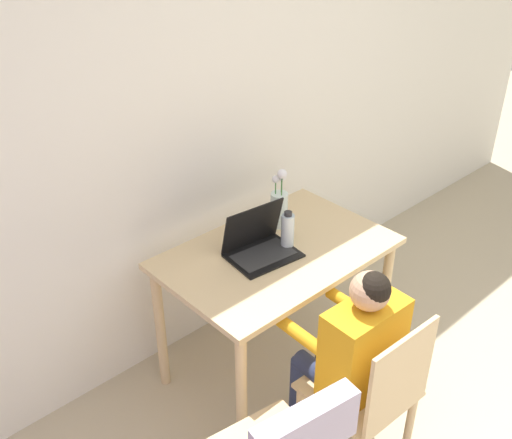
{
  "coord_description": "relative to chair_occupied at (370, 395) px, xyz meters",
  "views": [
    {
      "loc": [
        -1.73,
        -0.0,
        2.34
      ],
      "look_at": [
        -0.13,
        1.74,
        0.93
      ],
      "focal_mm": 42.0,
      "sensor_mm": 36.0,
      "label": 1
    }
  ],
  "objects": [
    {
      "name": "laptop",
      "position": [
        0.07,
        0.75,
        0.36
      ],
      "size": [
        0.35,
        0.27,
        0.24
      ],
      "rotation": [
        0.0,
        0.0,
        -0.11
      ],
      "color": "black",
      "rests_on": "dining_table"
    },
    {
      "name": "dining_table",
      "position": [
        0.15,
        0.71,
        0.2
      ],
      "size": [
        1.1,
        0.71,
        0.75
      ],
      "color": "#D6B784",
      "rests_on": "ground_plane"
    },
    {
      "name": "flower_vase",
      "position": [
        0.31,
        0.87,
        0.43
      ],
      "size": [
        0.09,
        0.09,
        0.33
      ],
      "color": "silver",
      "rests_on": "dining_table"
    },
    {
      "name": "wall_back",
      "position": [
        0.19,
        1.25,
        0.81
      ],
      "size": [
        6.4,
        0.05,
        2.5
      ],
      "color": "white",
      "rests_on": "ground_plane"
    },
    {
      "name": "person_seated",
      "position": [
        0.0,
        0.11,
        0.19
      ],
      "size": [
        0.37,
        0.43,
        1.03
      ],
      "rotation": [
        0.0,
        0.0,
        3.1
      ],
      "color": "orange",
      "rests_on": "ground_plane"
    },
    {
      "name": "water_bottle",
      "position": [
        0.21,
        0.7,
        0.4
      ],
      "size": [
        0.06,
        0.06,
        0.19
      ],
      "color": "silver",
      "rests_on": "dining_table"
    },
    {
      "name": "chair_occupied",
      "position": [
        0.0,
        0.0,
        0.0
      ],
      "size": [
        0.41,
        0.41,
        0.85
      ],
      "rotation": [
        0.0,
        0.0,
        3.1
      ],
      "color": "#D6B784",
      "rests_on": "ground_plane"
    }
  ]
}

